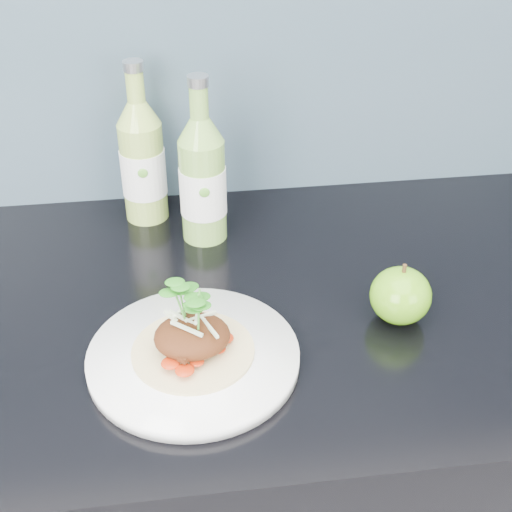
{
  "coord_description": "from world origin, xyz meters",
  "views": [
    {
      "loc": [
        -0.06,
        0.97,
        1.46
      ],
      "look_at": [
        0.03,
        1.64,
        1.0
      ],
      "focal_mm": 50.0,
      "sensor_mm": 36.0,
      "label": 1
    }
  ],
  "objects_px": {
    "dinner_plate": "(194,357)",
    "green_apple": "(401,295)",
    "cider_bottle_left": "(143,162)",
    "cider_bottle_right": "(203,180)"
  },
  "relations": [
    {
      "from": "dinner_plate",
      "to": "cider_bottle_right",
      "type": "relative_size",
      "value": 1.05
    },
    {
      "from": "green_apple",
      "to": "cider_bottle_right",
      "type": "height_order",
      "value": "cider_bottle_right"
    },
    {
      "from": "cider_bottle_left",
      "to": "cider_bottle_right",
      "type": "relative_size",
      "value": 1.0
    },
    {
      "from": "dinner_plate",
      "to": "green_apple",
      "type": "xyz_separation_m",
      "value": [
        0.26,
        0.05,
        0.03
      ]
    },
    {
      "from": "green_apple",
      "to": "cider_bottle_right",
      "type": "bearing_deg",
      "value": 134.94
    },
    {
      "from": "dinner_plate",
      "to": "green_apple",
      "type": "height_order",
      "value": "green_apple"
    },
    {
      "from": "dinner_plate",
      "to": "green_apple",
      "type": "bearing_deg",
      "value": 10.37
    },
    {
      "from": "cider_bottle_left",
      "to": "dinner_plate",
      "type": "bearing_deg",
      "value": -89.43
    },
    {
      "from": "green_apple",
      "to": "cider_bottle_right",
      "type": "distance_m",
      "value": 0.32
    },
    {
      "from": "green_apple",
      "to": "cider_bottle_right",
      "type": "relative_size",
      "value": 0.37
    }
  ]
}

